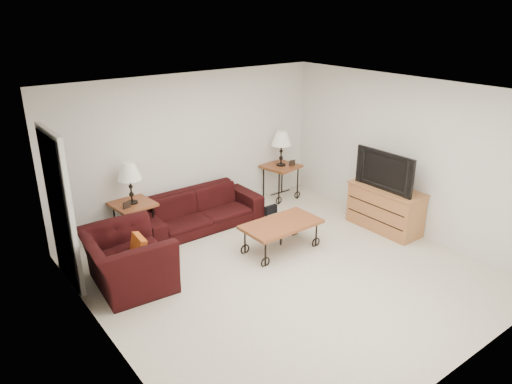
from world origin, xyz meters
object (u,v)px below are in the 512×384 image
armchair (127,260)px  coffee_table (281,236)px  tv_stand (385,208)px  side_table_right (281,182)px  television (388,170)px  sofa (200,210)px  backpack (266,205)px  lamp_right (281,148)px  lamp_left (130,183)px  side_table_left (134,222)px

armchair → coffee_table: bearing=-97.1°
armchair → tv_stand: (4.11, -0.94, -0.02)m
armchair → tv_stand: 4.21m
side_table_right → coffee_table: bearing=-129.7°
coffee_table → television: 2.06m
coffee_table → armchair: (-2.26, 0.47, 0.16)m
armchair → side_table_right: bearing=-67.7°
sofa → tv_stand: bearing=-38.6°
coffee_table → backpack: bearing=62.3°
sofa → lamp_right: lamp_right is taller
side_table_right → backpack: (-0.79, -0.56, -0.10)m
backpack → tv_stand: bearing=-40.7°
tv_stand → backpack: 2.01m
lamp_right → television: (0.48, -2.10, 0.05)m
armchair → lamp_left: bearing=-23.3°
sofa → lamp_right: (1.90, 0.18, 0.69)m
sofa → coffee_table: bearing=-69.0°
lamp_left → backpack: lamp_left is taller
side_table_right → coffee_table: size_ratio=0.56×
lamp_left → coffee_table: 2.43m
side_table_left → lamp_left: lamp_left is taller
side_table_left → tv_stand: tv_stand is taller
side_table_left → television: (3.47, -2.10, 0.72)m
lamp_left → backpack: 2.39m
side_table_right → backpack: side_table_right is taller
sofa → armchair: size_ratio=1.79×
lamp_right → backpack: size_ratio=1.41×
side_table_right → armchair: 3.79m
sofa → coffee_table: sofa is taller
coffee_table → lamp_right: bearing=50.3°
side_table_right → lamp_left: size_ratio=1.03×
lamp_right → tv_stand: lamp_right is taller
lamp_left → side_table_right: bearing=0.0°
side_table_right → lamp_right: 0.67m
sofa → coffee_table: 1.55m
television → backpack: television is taller
backpack → sofa: bearing=170.6°
side_table_right → lamp_left: (-3.00, 0.00, 0.64)m
lamp_left → television: bearing=-31.1°
armchair → backpack: 2.89m
lamp_left → television: television is taller
sofa → backpack: 1.18m
lamp_left → armchair: lamp_left is taller
lamp_left → lamp_right: size_ratio=0.98×
armchair → tv_stand: armchair is taller
lamp_right → television: size_ratio=0.61×
armchair → television: bearing=-98.4°
television → backpack: size_ratio=2.32×
tv_stand → television: bearing=180.0°
sofa → side_table_left: bearing=170.7°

